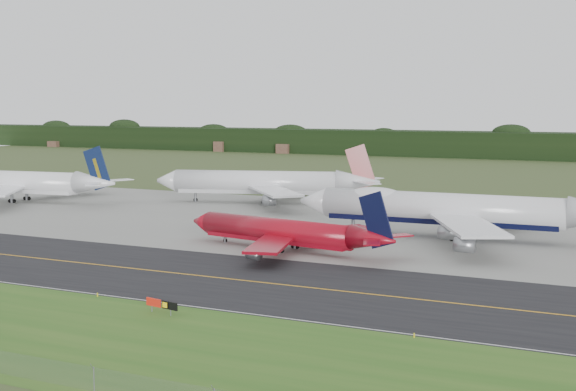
% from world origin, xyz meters
% --- Properties ---
extents(ground, '(600.00, 600.00, 0.00)m').
position_xyz_m(ground, '(0.00, 0.00, 0.00)').
color(ground, '#3A4821').
rests_on(ground, ground).
extents(grass_verge, '(400.00, 30.00, 0.01)m').
position_xyz_m(grass_verge, '(0.00, -35.00, 0.01)').
color(grass_verge, '#28581A').
rests_on(grass_verge, ground).
extents(taxiway, '(400.00, 32.00, 0.02)m').
position_xyz_m(taxiway, '(0.00, -4.00, 0.01)').
color(taxiway, black).
rests_on(taxiway, ground).
extents(apron, '(400.00, 78.00, 0.01)m').
position_xyz_m(apron, '(0.00, 51.00, 0.01)').
color(apron, gray).
rests_on(apron, ground).
extents(taxiway_centreline, '(400.00, 0.40, 0.00)m').
position_xyz_m(taxiway_centreline, '(0.00, -4.00, 0.03)').
color(taxiway_centreline, orange).
rests_on(taxiway_centreline, taxiway).
extents(taxiway_edge_line, '(400.00, 0.25, 0.00)m').
position_xyz_m(taxiway_edge_line, '(0.00, -19.50, 0.03)').
color(taxiway_edge_line, silver).
rests_on(taxiway_edge_line, taxiway).
extents(horizon_treeline, '(700.00, 25.00, 12.00)m').
position_xyz_m(horizon_treeline, '(0.00, 273.76, 5.47)').
color(horizon_treeline, black).
rests_on(horizon_treeline, ground).
extents(jet_ba_747, '(62.33, 51.70, 15.69)m').
position_xyz_m(jet_ba_747, '(25.64, 44.19, 5.34)').
color(jet_ba_747, silver).
rests_on(jet_ba_747, ground).
extents(jet_red_737, '(41.61, 33.52, 11.26)m').
position_xyz_m(jet_red_737, '(3.76, 19.60, 3.11)').
color(jet_red_737, maroon).
rests_on(jet_red_737, ground).
extents(jet_navy_gold, '(56.47, 48.83, 14.57)m').
position_xyz_m(jet_navy_gold, '(-87.77, 52.01, 4.79)').
color(jet_navy_gold, white).
rests_on(jet_navy_gold, ground).
extents(jet_star_tail, '(55.89, 45.65, 15.01)m').
position_xyz_m(jet_star_tail, '(-29.42, 76.69, 5.00)').
color(jet_star_tail, white).
rests_on(jet_star_tail, ground).
extents(taxiway_sign, '(4.95, 1.12, 1.67)m').
position_xyz_m(taxiway_sign, '(8.39, -24.01, 1.18)').
color(taxiway_sign, slate).
rests_on(taxiway_sign, ground).
extents(edge_marker_center, '(0.16, 0.16, 0.50)m').
position_xyz_m(edge_marker_center, '(-3.96, -20.50, 0.25)').
color(edge_marker_center, yellow).
rests_on(edge_marker_center, ground).
extents(edge_marker_right, '(0.16, 0.16, 0.50)m').
position_xyz_m(edge_marker_right, '(38.07, -20.50, 0.25)').
color(edge_marker_right, yellow).
rests_on(edge_marker_right, ground).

